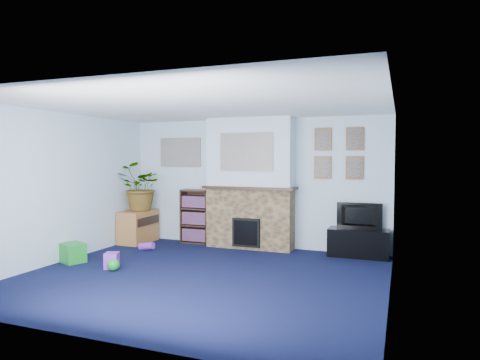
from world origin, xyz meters
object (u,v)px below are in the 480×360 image
at_px(tv_stand, 358,243).
at_px(sideboard, 138,225).
at_px(television, 359,216).
at_px(bookshelf, 196,218).

distance_m(tv_stand, sideboard, 4.20).
height_order(tv_stand, television, television).
xyz_separation_m(bookshelf, sideboard, (-1.10, -0.36, -0.15)).
bearing_deg(tv_stand, bookshelf, 178.58).
bearing_deg(sideboard, television, 4.10).
bearing_deg(television, tv_stand, 89.94).
xyz_separation_m(tv_stand, sideboard, (-4.19, -0.28, 0.12)).
relative_size(bookshelf, sideboard, 1.29).
height_order(television, bookshelf, bookshelf).
relative_size(tv_stand, bookshelf, 0.95).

